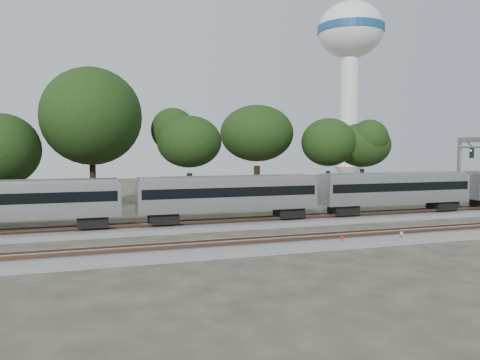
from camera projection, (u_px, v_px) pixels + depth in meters
name	position (u px, v px, depth m)	size (l,w,h in m)	color
ground	(236.00, 239.00, 38.57)	(160.00, 160.00, 0.00)	#383328
track_far	(217.00, 225.00, 44.25)	(160.00, 5.00, 0.73)	slate
track_near	(252.00, 246.00, 34.76)	(160.00, 5.00, 0.73)	slate
train	(396.00, 188.00, 50.18)	(126.92, 3.09, 4.56)	#ADAFB4
switch_stand_red	(342.00, 240.00, 35.25)	(0.27, 0.09, 0.87)	#512D19
switch_stand_white	(402.00, 236.00, 36.65)	(0.30, 0.10, 0.94)	#512D19
switch_lever	(342.00, 244.00, 35.79)	(0.50, 0.30, 0.30)	#512D19
water_tower	(350.00, 50.00, 93.36)	(13.16, 13.16, 36.44)	silver
tree_2	(2.00, 150.00, 48.42)	(7.41, 7.41, 10.44)	black
tree_3	(91.00, 117.00, 53.18)	(11.21, 11.21, 15.81)	black
tree_4	(189.00, 142.00, 56.16)	(8.34, 8.34, 11.76)	black
tree_5	(257.00, 133.00, 62.37)	(9.55, 9.55, 13.47)	black
tree_6	(328.00, 142.00, 61.39)	(8.34, 8.34, 11.75)	black
tree_7	(363.00, 145.00, 70.48)	(8.01, 8.01, 11.29)	black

